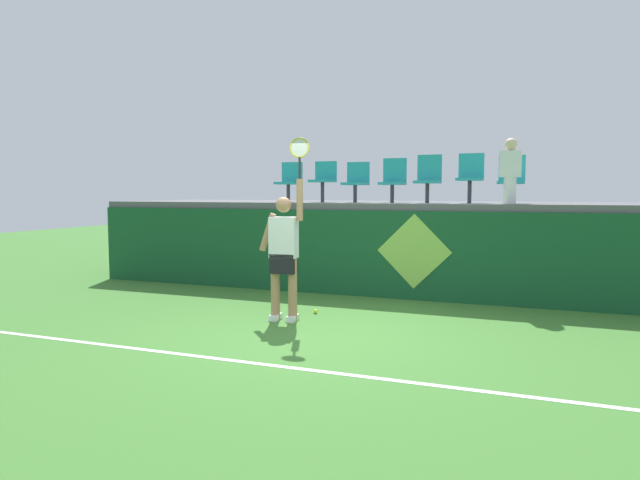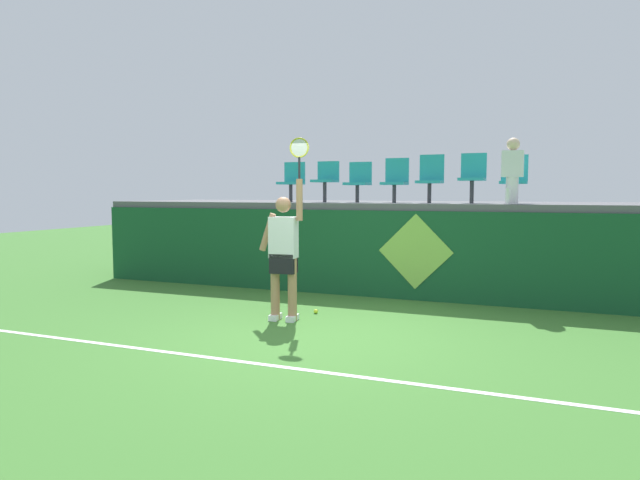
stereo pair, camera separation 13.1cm
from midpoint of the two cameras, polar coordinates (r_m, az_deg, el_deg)
name	(u,v)px [view 2 (the right image)]	position (r m, az deg, el deg)	size (l,w,h in m)	color
ground_plane	(319,336)	(7.36, 0.38, -9.56)	(40.00, 40.00, 0.00)	#3D752D
court_back_wall	(382,254)	(9.94, 6.64, -1.39)	(11.73, 0.20, 1.51)	#144C28
spectator_platform	(403,205)	(11.30, 8.68, 3.48)	(11.73, 3.02, 0.12)	#56565B
court_baseline_stripe	(270,365)	(6.17, -4.42, -12.40)	(10.56, 0.08, 0.01)	white
tennis_player	(284,251)	(8.06, -3.17, -1.11)	(0.75, 0.30, 2.58)	white
tennis_ball	(316,311)	(8.64, 0.02, -7.16)	(0.07, 0.07, 0.07)	#D1E533
water_bottle	(508,196)	(9.62, 18.66, 4.19)	(0.08, 0.08, 0.26)	white
stadium_chair_0	(292,180)	(11.33, -2.46, 6.05)	(0.44, 0.42, 0.79)	#38383D
stadium_chair_1	(326,178)	(11.04, 0.95, 6.19)	(0.44, 0.42, 0.79)	#38383D
stadium_chair_2	(359,180)	(10.82, 4.23, 6.00)	(0.44, 0.42, 0.77)	#38383D
stadium_chair_3	(396,179)	(10.63, 7.92, 6.10)	(0.44, 0.42, 0.82)	#38383D
stadium_chair_4	(431,177)	(10.49, 11.37, 6.23)	(0.44, 0.42, 0.87)	#38383D
stadium_chair_5	(473,175)	(10.37, 15.40, 6.30)	(0.44, 0.42, 0.88)	#38383D
stadium_chair_6	(514,177)	(10.32, 19.20, 5.96)	(0.44, 0.42, 0.83)	#38383D
spectator_0	(513,169)	(9.91, 19.09, 6.73)	(0.34, 0.21, 1.08)	white
wall_signage_mount	(415,300)	(9.81, 9.85, -5.97)	(1.27, 0.01, 1.47)	#144C28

